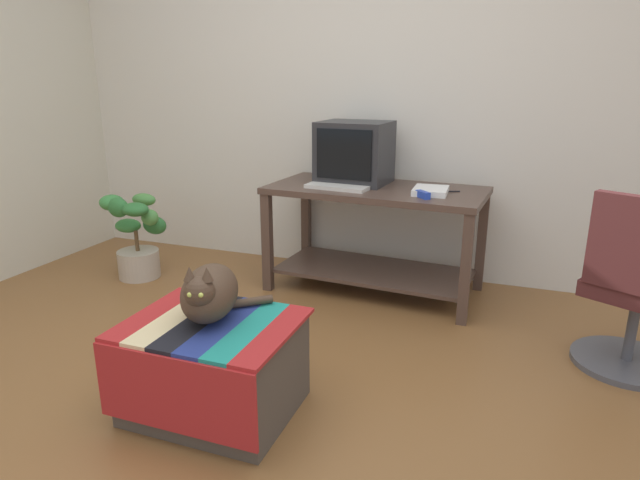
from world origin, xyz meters
TOP-DOWN VIEW (x-y plane):
  - ground_plane at (0.00, 0.00)m, footprint 14.00×14.00m
  - back_wall at (0.00, 2.05)m, footprint 8.00×0.10m
  - desk at (0.16, 1.60)m, footprint 1.42×0.77m
  - tv_monitor at (-0.02, 1.70)m, footprint 0.48×0.42m
  - keyboard at (-0.06, 1.46)m, footprint 0.41×0.19m
  - book at (0.52, 1.52)m, footprint 0.21×0.26m
  - ottoman_with_blanket at (-0.12, 0.01)m, footprint 0.70×0.58m
  - cat at (-0.13, 0.04)m, footprint 0.35×0.45m
  - potted_plant at (-1.48, 1.24)m, footprint 0.40×0.36m
  - office_chair at (1.59, 1.01)m, footprint 0.57×0.57m
  - stapler at (0.50, 1.38)m, footprint 0.10×0.11m
  - pen at (0.62, 1.61)m, footprint 0.13×0.05m

SIDE VIEW (x-z plane):
  - ground_plane at x=0.00m, z-range 0.00..0.00m
  - ottoman_with_blanket at x=-0.12m, z-range 0.00..0.42m
  - potted_plant at x=-1.48m, z-range -0.02..0.59m
  - office_chair at x=1.59m, z-range -0.06..0.83m
  - desk at x=0.16m, z-range 0.13..0.83m
  - cat at x=-0.13m, z-range 0.39..0.67m
  - pen at x=0.62m, z-range 0.70..0.71m
  - keyboard at x=-0.06m, z-range 0.70..0.73m
  - book at x=0.52m, z-range 0.70..0.74m
  - stapler at x=0.50m, z-range 0.70..0.74m
  - tv_monitor at x=-0.02m, z-range 0.70..1.11m
  - back_wall at x=0.00m, z-range 0.00..2.60m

